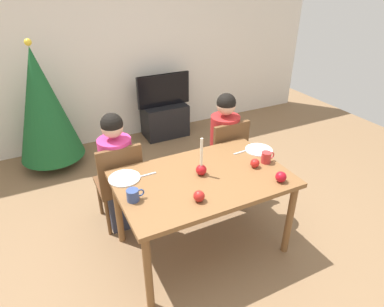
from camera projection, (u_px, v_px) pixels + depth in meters
ground_plane at (202, 245)px, 3.07m from camera, size 7.68×7.68×0.00m
back_wall at (113, 48)px, 4.46m from camera, size 6.40×0.10×2.60m
dining_table at (203, 185)px, 2.74m from camera, size 1.40×0.90×0.75m
chair_left at (120, 181)px, 3.08m from camera, size 0.40×0.40×0.90m
chair_right at (225, 154)px, 3.53m from camera, size 0.40×0.40×0.90m
person_left_child at (118, 174)px, 3.08m from camera, size 0.30×0.30×1.17m
person_right_child at (224, 148)px, 3.52m from camera, size 0.30×0.30×1.17m
tv_stand at (165, 120)px, 4.98m from camera, size 0.64×0.40×0.48m
tv at (164, 90)px, 4.75m from camera, size 0.79×0.05×0.46m
christmas_tree at (43, 105)px, 3.93m from camera, size 0.77×0.77×1.58m
candle_centerpiece at (201, 167)px, 2.70m from camera, size 0.09×0.09×0.33m
plate_left at (124, 178)px, 2.68m from camera, size 0.26×0.26×0.01m
plate_right at (259, 150)px, 3.09m from camera, size 0.25×0.25×0.01m
mug_left at (133, 195)px, 2.41m from camera, size 0.13×0.09×0.09m
mug_right at (266, 157)px, 2.89m from camera, size 0.13×0.09×0.10m
fork_left at (146, 175)px, 2.72m from camera, size 0.18×0.02×0.01m
fork_right at (242, 152)px, 3.07m from camera, size 0.18×0.02×0.01m
apple_near_candle at (281, 177)px, 2.63m from camera, size 0.09×0.09×0.09m
apple_by_left_plate at (255, 163)px, 2.82m from camera, size 0.08×0.08×0.08m
apple_by_right_mug at (199, 196)px, 2.41m from camera, size 0.09×0.09×0.09m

